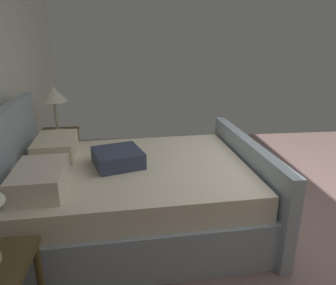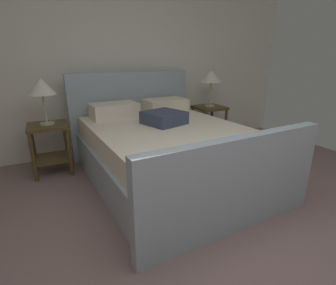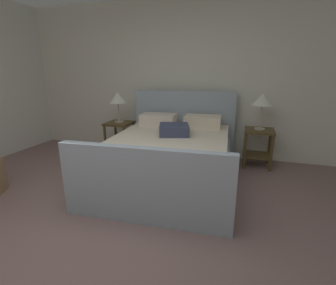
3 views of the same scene
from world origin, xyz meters
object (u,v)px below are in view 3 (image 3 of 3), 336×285
at_px(table_lamp_right, 263,100).
at_px(nightstand_left, 120,133).
at_px(nightstand_right, 258,142).
at_px(table_lamp_left, 118,98).
at_px(bed, 170,155).

distance_m(table_lamp_right, nightstand_left, 2.45).
relative_size(nightstand_right, table_lamp_right, 1.09).
xyz_separation_m(nightstand_right, table_lamp_right, (0.00, 0.00, 0.65)).
bearing_deg(table_lamp_left, nightstand_left, -53.13).
xyz_separation_m(table_lamp_right, table_lamp_left, (-2.36, -0.14, -0.03)).
xyz_separation_m(nightstand_right, table_lamp_left, (-2.36, -0.14, 0.61)).
xyz_separation_m(table_lamp_right, nightstand_left, (-2.36, -0.14, -0.65)).
relative_size(nightstand_left, table_lamp_left, 1.14).
xyz_separation_m(nightstand_right, nightstand_left, (-2.36, -0.14, 0.00)).
height_order(bed, table_lamp_right, table_lamp_right).
bearing_deg(table_lamp_left, table_lamp_right, 3.36).
xyz_separation_m(bed, nightstand_left, (-1.18, 0.74, 0.05)).
bearing_deg(table_lamp_left, nightstand_right, 3.36).
bearing_deg(nightstand_left, bed, -32.24).
bearing_deg(bed, nightstand_right, 36.69).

